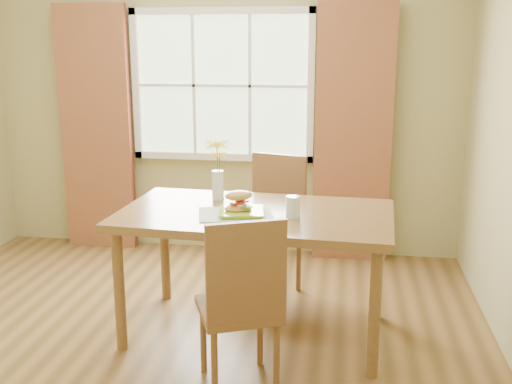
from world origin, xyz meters
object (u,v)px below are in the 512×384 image
Objects in this scene: water_glass at (293,207)px; flower_vase at (218,164)px; chair_near at (242,299)px; chair_far at (273,219)px; dining_table at (255,224)px; croissant_sandwich at (239,201)px.

flower_vase reaches higher than water_glass.
chair_far reaches higher than chair_near.
chair_near reaches higher than water_glass.
chair_far is (0.03, 0.71, -0.17)m from dining_table.
chair_far reaches higher than croissant_sandwich.
water_glass is at bearing 47.41° from chair_near.
croissant_sandwich reaches higher than water_glass.
chair_near is 0.73m from water_glass.
chair_far is 2.56× the size of flower_vase.
chair_far is at bearing 54.80° from flower_vase.
flower_vase reaches higher than dining_table.
chair_far is at bearing 66.86° from chair_near.
chair_near is (0.03, -0.70, -0.19)m from dining_table.
flower_vase is at bearing 91.63° from croissant_sandwich.
chair_near is at bearing -71.02° from flower_vase.
dining_table is 0.51m from flower_vase.
flower_vase is at bearing 147.23° from water_glass.
water_glass is 0.67m from flower_vase.
croissant_sandwich is (-0.13, 0.61, 0.37)m from chair_near.
water_glass is 0.32× the size of flower_vase.
water_glass reaches higher than dining_table.
dining_table is at bearing -40.66° from flower_vase.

